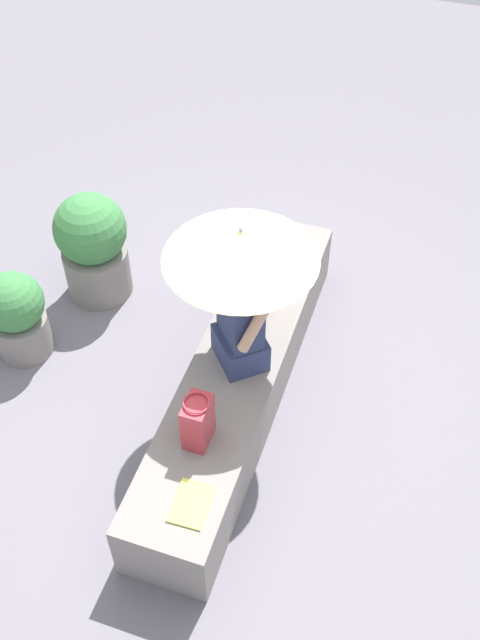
{
  "coord_description": "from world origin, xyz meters",
  "views": [
    {
      "loc": [
        2.94,
        0.98,
        4.14
      ],
      "look_at": [
        0.01,
        0.01,
        0.83
      ],
      "focal_mm": 40.91,
      "sensor_mm": 36.0,
      "label": 1
    }
  ],
  "objects_px": {
    "person_seated": "(240,318)",
    "magazine": "(191,504)",
    "tote_bag_canvas": "(198,421)",
    "handbag_black": "(252,288)",
    "planter_near": "(93,245)",
    "planter_far": "(17,314)",
    "parasol": "(241,245)"
  },
  "relations": [
    {
      "from": "planter_near",
      "to": "handbag_black",
      "type": "bearing_deg",
      "value": 81.15
    },
    {
      "from": "tote_bag_canvas",
      "to": "planter_far",
      "type": "height_order",
      "value": "tote_bag_canvas"
    },
    {
      "from": "parasol",
      "to": "tote_bag_canvas",
      "type": "height_order",
      "value": "parasol"
    },
    {
      "from": "tote_bag_canvas",
      "to": "magazine",
      "type": "height_order",
      "value": "tote_bag_canvas"
    },
    {
      "from": "person_seated",
      "to": "planter_far",
      "type": "xyz_separation_m",
      "value": [
        0.03,
        -1.67,
        -0.5
      ]
    },
    {
      "from": "magazine",
      "to": "planter_near",
      "type": "height_order",
      "value": "planter_near"
    },
    {
      "from": "person_seated",
      "to": "magazine",
      "type": "relative_size",
      "value": 3.21
    },
    {
      "from": "planter_near",
      "to": "planter_far",
      "type": "height_order",
      "value": "planter_near"
    },
    {
      "from": "parasol",
      "to": "planter_near",
      "type": "height_order",
      "value": "parasol"
    },
    {
      "from": "person_seated",
      "to": "magazine",
      "type": "distance_m",
      "value": 1.16
    },
    {
      "from": "planter_far",
      "to": "tote_bag_canvas",
      "type": "bearing_deg",
      "value": 68.61
    },
    {
      "from": "parasol",
      "to": "planter_far",
      "type": "bearing_deg",
      "value": -87.14
    },
    {
      "from": "handbag_black",
      "to": "magazine",
      "type": "height_order",
      "value": "handbag_black"
    },
    {
      "from": "parasol",
      "to": "handbag_black",
      "type": "xyz_separation_m",
      "value": [
        -0.46,
        -0.07,
        -0.79
      ]
    },
    {
      "from": "handbag_black",
      "to": "planter_near",
      "type": "xyz_separation_m",
      "value": [
        -0.21,
        -1.34,
        -0.16
      ]
    },
    {
      "from": "person_seated",
      "to": "parasol",
      "type": "xyz_separation_m",
      "value": [
        -0.05,
        -0.01,
        0.55
      ]
    },
    {
      "from": "planter_far",
      "to": "person_seated",
      "type": "bearing_deg",
      "value": 91.05
    },
    {
      "from": "planter_near",
      "to": "planter_far",
      "type": "distance_m",
      "value": 0.79
    },
    {
      "from": "parasol",
      "to": "handbag_black",
      "type": "distance_m",
      "value": 0.91
    },
    {
      "from": "magazine",
      "to": "planter_near",
      "type": "bearing_deg",
      "value": -142.47
    },
    {
      "from": "parasol",
      "to": "person_seated",
      "type": "bearing_deg",
      "value": 14.0
    },
    {
      "from": "planter_far",
      "to": "handbag_black",
      "type": "bearing_deg",
      "value": 108.85
    },
    {
      "from": "handbag_black",
      "to": "person_seated",
      "type": "bearing_deg",
      "value": 9.66
    },
    {
      "from": "magazine",
      "to": "parasol",
      "type": "bearing_deg",
      "value": -177.67
    },
    {
      "from": "tote_bag_canvas",
      "to": "magazine",
      "type": "distance_m",
      "value": 0.47
    },
    {
      "from": "handbag_black",
      "to": "planter_near",
      "type": "distance_m",
      "value": 1.36
    },
    {
      "from": "tote_bag_canvas",
      "to": "planter_near",
      "type": "distance_m",
      "value": 1.97
    },
    {
      "from": "person_seated",
      "to": "tote_bag_canvas",
      "type": "height_order",
      "value": "person_seated"
    },
    {
      "from": "parasol",
      "to": "tote_bag_canvas",
      "type": "xyz_separation_m",
      "value": [
        0.72,
        -0.02,
        -0.76
      ]
    },
    {
      "from": "magazine",
      "to": "planter_near",
      "type": "relative_size",
      "value": 0.31
    },
    {
      "from": "parasol",
      "to": "planter_near",
      "type": "xyz_separation_m",
      "value": [
        -0.67,
        -1.41,
        -0.95
      ]
    },
    {
      "from": "tote_bag_canvas",
      "to": "person_seated",
      "type": "bearing_deg",
      "value": 176.82
    }
  ]
}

